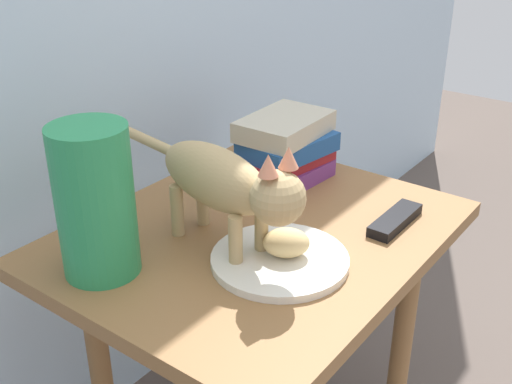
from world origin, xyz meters
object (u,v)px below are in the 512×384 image
object	(u,v)px
bread_roll	(286,243)
tv_remote	(395,220)
cat	(226,183)
green_vase	(95,202)
plate	(280,260)
book_stack	(284,150)
side_table	(256,270)

from	to	relation	value
bread_roll	tv_remote	distance (m)	0.25
cat	green_vase	xyz separation A→B (m)	(-0.18, 0.13, -0.00)
plate	tv_remote	size ratio (longest dim) A/B	1.59
green_vase	book_stack	bearing A→B (deg)	-5.01
bread_roll	tv_remote	bearing A→B (deg)	-21.39
plate	cat	bearing A→B (deg)	100.41
side_table	bread_roll	world-z (taller)	bread_roll
cat	book_stack	size ratio (longest dim) A/B	2.07
book_stack	tv_remote	bearing A→B (deg)	-97.68
cat	tv_remote	size ratio (longest dim) A/B	3.17
bread_roll	plate	bearing A→B (deg)	146.00
side_table	cat	distance (m)	0.24
bread_roll	cat	xyz separation A→B (m)	(-0.03, 0.11, 0.09)
side_table	bread_roll	size ratio (longest dim) A/B	9.18
plate	side_table	bearing A→B (deg)	56.34
side_table	bread_roll	distance (m)	0.18
side_table	cat	world-z (taller)	cat
tv_remote	book_stack	bearing A→B (deg)	82.63
bread_roll	green_vase	size ratio (longest dim) A/B	0.31
plate	tv_remote	distance (m)	0.26
plate	book_stack	bearing A→B (deg)	33.36
cat	tv_remote	world-z (taller)	cat
cat	tv_remote	xyz separation A→B (m)	(0.26, -0.20, -0.12)
side_table	book_stack	world-z (taller)	book_stack
bread_roll	book_stack	world-z (taller)	book_stack
bread_roll	cat	size ratio (longest dim) A/B	0.17
book_stack	green_vase	distance (m)	0.48
cat	green_vase	world-z (taller)	green_vase
plate	green_vase	world-z (taller)	green_vase
side_table	tv_remote	xyz separation A→B (m)	(0.18, -0.20, 0.10)
bread_roll	cat	distance (m)	0.14
book_stack	green_vase	world-z (taller)	green_vase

